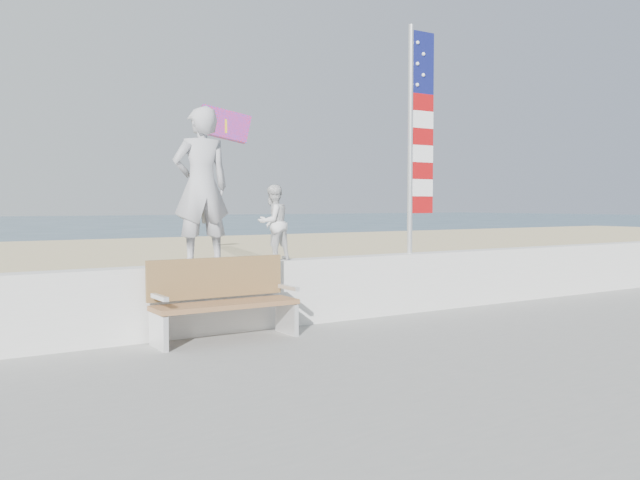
# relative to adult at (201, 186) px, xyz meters

# --- Properties ---
(ground) EXTENTS (220.00, 220.00, 0.00)m
(ground) POSITION_rel_adult_xyz_m (1.46, -2.00, -2.07)
(ground) COLOR #2E495C
(ground) RESTS_ON ground
(sand) EXTENTS (90.00, 40.00, 0.08)m
(sand) POSITION_rel_adult_xyz_m (1.46, 7.00, -2.03)
(sand) COLOR #CDBA88
(sand) RESTS_ON ground
(seawall) EXTENTS (30.00, 0.35, 0.90)m
(seawall) POSITION_rel_adult_xyz_m (1.46, 0.00, -1.44)
(seawall) COLOR silver
(seawall) RESTS_ON boardwalk
(adult) EXTENTS (0.77, 0.54, 1.99)m
(adult) POSITION_rel_adult_xyz_m (0.00, 0.00, 0.00)
(adult) COLOR #A2A2A8
(adult) RESTS_ON seawall
(child) EXTENTS (0.58, 0.50, 1.03)m
(child) POSITION_rel_adult_xyz_m (1.04, 0.00, -0.48)
(child) COLOR silver
(child) RESTS_ON seawall
(bench) EXTENTS (1.80, 0.57, 1.00)m
(bench) POSITION_rel_adult_xyz_m (0.08, -0.45, -1.39)
(bench) COLOR #976942
(bench) RESTS_ON boardwalk
(flag) EXTENTS (0.50, 0.08, 3.50)m
(flag) POSITION_rel_adult_xyz_m (3.57, -0.00, 0.92)
(flag) COLOR white
(flag) RESTS_ON seawall
(parafoil_kite) EXTENTS (1.07, 0.52, 0.72)m
(parafoil_kite) POSITION_rel_adult_xyz_m (2.18, 3.99, 1.30)
(parafoil_kite) COLOR red
(parafoil_kite) RESTS_ON ground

